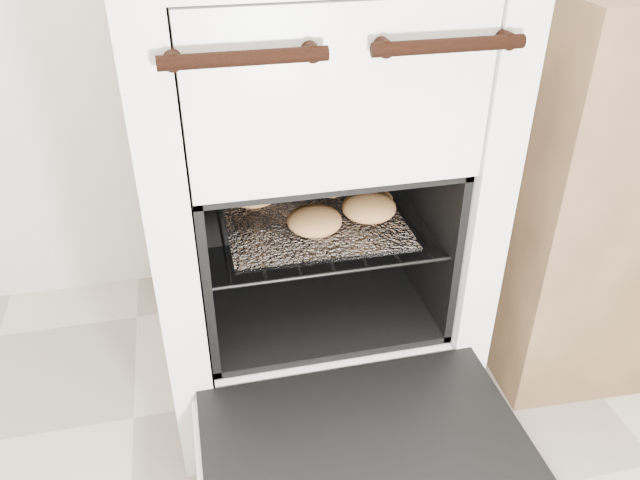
{
  "coord_description": "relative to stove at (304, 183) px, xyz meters",
  "views": [
    {
      "loc": [
        -0.15,
        0.06,
        1.01
      ],
      "look_at": [
        0.07,
        1.03,
        0.4
      ],
      "focal_mm": 35.0,
      "sensor_mm": 36.0,
      "label": 1
    }
  ],
  "objects": [
    {
      "name": "oven_door",
      "position": [
        0.0,
        -0.5,
        -0.25
      ],
      "size": [
        0.53,
        0.42,
        0.04
      ],
      "color": "black",
      "rests_on": "stove"
    },
    {
      "name": "stove",
      "position": [
        0.0,
        0.0,
        0.0
      ],
      "size": [
        0.59,
        0.66,
        0.91
      ],
      "color": "silver",
      "rests_on": "ground"
    },
    {
      "name": "foil_sheet",
      "position": [
        0.0,
        -0.09,
        -0.04
      ],
      "size": [
        0.34,
        0.3,
        0.01
      ],
      "primitive_type": "cube",
      "color": "white",
      "rests_on": "oven_rack"
    },
    {
      "name": "oven_rack",
      "position": [
        0.0,
        -0.07,
        -0.04
      ],
      "size": [
        0.43,
        0.42,
        0.01
      ],
      "color": "black",
      "rests_on": "stove"
    },
    {
      "name": "baked_rolls",
      "position": [
        0.04,
        -0.07,
        -0.01
      ],
      "size": [
        0.34,
        0.26,
        0.05
      ],
      "color": "#B58448",
      "rests_on": "foil_sheet"
    }
  ]
}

